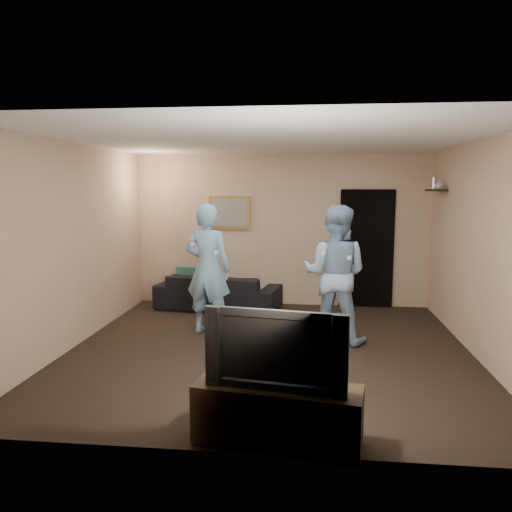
# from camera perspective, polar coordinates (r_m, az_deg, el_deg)

# --- Properties ---
(ground) EXTENTS (5.00, 5.00, 0.00)m
(ground) POSITION_cam_1_polar(r_m,az_deg,el_deg) (6.42, 1.51, -10.61)
(ground) COLOR black
(ground) RESTS_ON ground
(ceiling) EXTENTS (5.00, 5.00, 0.04)m
(ceiling) POSITION_cam_1_polar(r_m,az_deg,el_deg) (6.12, 1.60, 13.16)
(ceiling) COLOR silver
(ceiling) RESTS_ON wall_back
(wall_back) EXTENTS (5.00, 0.04, 2.60)m
(wall_back) POSITION_cam_1_polar(r_m,az_deg,el_deg) (8.62, 2.91, 2.96)
(wall_back) COLOR tan
(wall_back) RESTS_ON ground
(wall_front) EXTENTS (5.00, 0.04, 2.60)m
(wall_front) POSITION_cam_1_polar(r_m,az_deg,el_deg) (3.68, -1.62, -3.68)
(wall_front) COLOR tan
(wall_front) RESTS_ON ground
(wall_left) EXTENTS (0.04, 5.00, 2.60)m
(wall_left) POSITION_cam_1_polar(r_m,az_deg,el_deg) (6.81, -19.92, 1.19)
(wall_left) COLOR tan
(wall_left) RESTS_ON ground
(wall_right) EXTENTS (0.04, 5.00, 2.60)m
(wall_right) POSITION_cam_1_polar(r_m,az_deg,el_deg) (6.44, 24.33, 0.60)
(wall_right) COLOR tan
(wall_right) RESTS_ON ground
(sofa) EXTENTS (2.14, 1.11, 0.60)m
(sofa) POSITION_cam_1_polar(r_m,az_deg,el_deg) (8.40, -4.34, -4.09)
(sofa) COLOR black
(sofa) RESTS_ON ground
(throw_pillow) EXTENTS (0.50, 0.23, 0.48)m
(throw_pillow) POSITION_cam_1_polar(r_m,az_deg,el_deg) (8.46, -7.43, -2.79)
(throw_pillow) COLOR #1B5246
(throw_pillow) RESTS_ON sofa
(painting_frame) EXTENTS (0.72, 0.05, 0.57)m
(painting_frame) POSITION_cam_1_polar(r_m,az_deg,el_deg) (8.67, -3.06, 4.98)
(painting_frame) COLOR olive
(painting_frame) RESTS_ON wall_back
(painting_canvas) EXTENTS (0.62, 0.01, 0.47)m
(painting_canvas) POSITION_cam_1_polar(r_m,az_deg,el_deg) (8.64, -3.09, 4.97)
(painting_canvas) COLOR slate
(painting_canvas) RESTS_ON painting_frame
(doorway) EXTENTS (0.90, 0.06, 2.00)m
(doorway) POSITION_cam_1_polar(r_m,az_deg,el_deg) (8.66, 12.51, 0.81)
(doorway) COLOR black
(doorway) RESTS_ON ground
(light_switch) EXTENTS (0.08, 0.02, 0.12)m
(light_switch) POSITION_cam_1_polar(r_m,az_deg,el_deg) (8.59, 8.58, 2.87)
(light_switch) COLOR silver
(light_switch) RESTS_ON wall_back
(wall_shelf) EXTENTS (0.20, 0.60, 0.03)m
(wall_shelf) POSITION_cam_1_polar(r_m,az_deg,el_deg) (8.10, 19.91, 7.08)
(wall_shelf) COLOR black
(wall_shelf) RESTS_ON wall_right
(shelf_vase) EXTENTS (0.15, 0.15, 0.14)m
(shelf_vase) POSITION_cam_1_polar(r_m,az_deg,el_deg) (7.95, 20.20, 7.69)
(shelf_vase) COLOR #B7B8BD
(shelf_vase) RESTS_ON wall_shelf
(shelf_figurine) EXTENTS (0.06, 0.06, 0.18)m
(shelf_figurine) POSITION_cam_1_polar(r_m,az_deg,el_deg) (8.25, 19.68, 7.83)
(shelf_figurine) COLOR silver
(shelf_figurine) RESTS_ON wall_shelf
(tv_console) EXTENTS (1.37, 0.63, 0.47)m
(tv_console) POSITION_cam_1_polar(r_m,az_deg,el_deg) (4.15, 2.48, -17.61)
(tv_console) COLOR black
(tv_console) RESTS_ON ground
(television) EXTENTS (1.12, 0.32, 0.64)m
(television) POSITION_cam_1_polar(r_m,az_deg,el_deg) (3.95, 2.53, -10.31)
(television) COLOR black
(television) RESTS_ON tv_console
(wii_player_left) EXTENTS (0.75, 0.58, 1.82)m
(wii_player_left) POSITION_cam_1_polar(r_m,az_deg,el_deg) (6.96, -5.51, -1.48)
(wii_player_left) COLOR #78A9D0
(wii_player_left) RESTS_ON ground
(wii_player_right) EXTENTS (1.03, 0.89, 1.81)m
(wii_player_right) POSITION_cam_1_polar(r_m,az_deg,el_deg) (6.63, 9.00, -2.04)
(wii_player_right) COLOR #88A6C6
(wii_player_right) RESTS_ON ground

